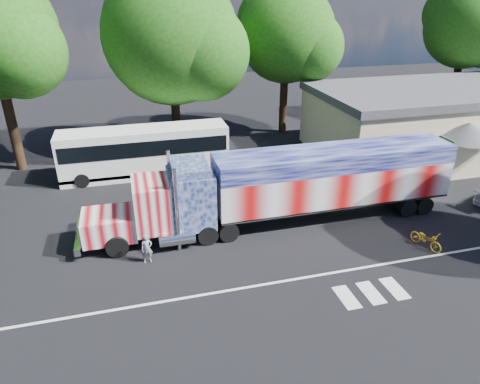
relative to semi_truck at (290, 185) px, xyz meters
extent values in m
plane|color=black|center=(-2.73, -2.26, -2.34)|extent=(100.00, 100.00, 0.00)
cube|color=silver|center=(-2.73, -5.26, -2.33)|extent=(30.00, 0.15, 0.01)
cube|color=silver|center=(0.07, -7.06, -2.33)|extent=(0.70, 1.60, 0.01)
cube|color=silver|center=(1.27, -7.06, -2.33)|extent=(0.70, 1.60, 0.01)
cube|color=silver|center=(2.47, -7.06, -2.33)|extent=(0.70, 1.60, 0.01)
cube|color=black|center=(-6.65, 0.00, -1.61)|extent=(9.28, 1.03, 0.31)
cube|color=#D27B82|center=(-9.95, 0.00, -1.10)|extent=(2.68, 2.27, 1.34)
cube|color=silver|center=(-11.34, 0.00, -1.10)|extent=(0.12, 1.96, 1.20)
cube|color=silver|center=(-11.55, 0.00, -1.77)|extent=(0.31, 2.58, 0.37)
cube|color=#D27B82|center=(-7.68, 0.00, -0.17)|extent=(1.86, 2.58, 2.58)
cube|color=black|center=(-8.56, 0.00, 0.29)|extent=(0.06, 2.17, 0.93)
cube|color=#485889|center=(-5.62, 0.00, -0.07)|extent=(2.27, 2.58, 2.99)
cube|color=#485889|center=(-5.62, 0.00, 1.64)|extent=(1.86, 2.48, 0.52)
cylinder|color=silver|center=(-6.55, 1.36, -0.07)|extent=(0.21, 0.21, 4.54)
cylinder|color=silver|center=(-6.55, -1.36, -0.07)|extent=(0.21, 0.21, 4.54)
cylinder|color=silver|center=(-6.65, 1.34, -1.67)|extent=(1.86, 0.68, 0.68)
cylinder|color=silver|center=(-6.65, -1.34, -1.67)|extent=(1.86, 0.68, 0.68)
cylinder|color=black|center=(-9.64, -1.13, -1.77)|extent=(1.13, 0.36, 1.13)
cylinder|color=black|center=(-9.64, 1.13, -1.77)|extent=(1.13, 0.36, 1.13)
cylinder|color=black|center=(-5.00, -1.08, -1.80)|extent=(1.07, 0.57, 1.07)
cylinder|color=black|center=(-5.00, 1.08, -1.80)|extent=(1.07, 0.57, 1.07)
cylinder|color=black|center=(-3.86, -1.08, -1.80)|extent=(1.07, 0.57, 1.07)
cylinder|color=black|center=(-3.86, 1.08, -1.80)|extent=(1.07, 0.57, 1.07)
cube|color=black|center=(2.63, 0.00, -1.36)|extent=(13.41, 1.13, 0.31)
cube|color=#D97878|center=(2.63, 0.00, -0.17)|extent=(13.82, 2.68, 2.06)
cube|color=#444A8E|center=(2.63, 0.00, 1.38)|extent=(13.82, 2.68, 1.03)
cube|color=silver|center=(2.63, 0.00, -1.20)|extent=(13.82, 2.68, 0.12)
cube|color=silver|center=(9.57, 0.00, 0.35)|extent=(0.04, 2.58, 2.99)
cylinder|color=black|center=(7.07, -1.08, -1.80)|extent=(1.07, 0.57, 1.07)
cylinder|color=black|center=(7.07, 1.08, -1.80)|extent=(1.07, 0.57, 1.07)
cylinder|color=black|center=(8.21, -1.08, -1.80)|extent=(1.07, 0.57, 1.07)
cylinder|color=black|center=(8.21, 1.08, -1.80)|extent=(1.07, 0.57, 1.07)
cube|color=white|center=(-7.49, 9.32, -0.62)|extent=(11.80, 2.56, 3.44)
cube|color=black|center=(-7.49, 9.32, 0.02)|extent=(11.40, 2.61, 1.08)
cube|color=black|center=(-7.49, 9.32, -1.89)|extent=(11.80, 2.56, 0.25)
cube|color=black|center=(-13.39, 9.32, -0.47)|extent=(0.06, 2.26, 1.38)
cylinder|color=black|center=(-11.91, 8.09, -1.84)|extent=(0.98, 0.29, 0.98)
cylinder|color=black|center=(-11.91, 10.55, -1.84)|extent=(0.98, 0.29, 0.98)
cylinder|color=black|center=(-4.54, 8.09, -1.84)|extent=(0.98, 0.29, 0.98)
cylinder|color=black|center=(-4.54, 10.55, -1.84)|extent=(0.98, 0.29, 0.98)
cylinder|color=black|center=(-3.66, 8.09, -1.84)|extent=(0.98, 0.29, 0.98)
cylinder|color=black|center=(-3.66, 10.55, -1.84)|extent=(0.98, 0.29, 0.98)
cube|color=beige|center=(17.27, 8.74, -0.04)|extent=(22.00, 10.00, 4.60)
cube|color=#46464B|center=(17.27, 8.74, 2.56)|extent=(22.40, 10.40, 0.60)
cube|color=#1E5926|center=(9.27, 3.70, 0.06)|extent=(1.60, 0.08, 1.20)
cube|color=#1E5926|center=(13.27, 3.70, 0.06)|extent=(1.60, 0.08, 1.20)
cube|color=beige|center=(14.27, 3.14, -1.04)|extent=(3.00, 1.20, 2.60)
cube|color=#1E5926|center=(14.27, 3.14, 0.56)|extent=(3.40, 1.60, 0.25)
cone|color=#46464B|center=(14.27, 3.14, 1.06)|extent=(4.00, 4.00, 1.20)
imported|color=slate|center=(-8.22, -2.03, -1.57)|extent=(0.61, 0.44, 1.54)
imported|color=gold|center=(5.96, -4.44, -1.85)|extent=(1.19, 1.96, 0.97)
cylinder|color=black|center=(5.61, 16.44, 1.17)|extent=(0.70, 0.70, 7.02)
sphere|color=#245B15|center=(5.61, 16.44, 6.44)|extent=(8.39, 8.39, 8.39)
sphere|color=#245B15|center=(7.28, 15.18, 5.43)|extent=(5.87, 5.87, 5.87)
sphere|color=#245B15|center=(4.35, 17.70, 7.44)|extent=(5.45, 5.45, 5.45)
cylinder|color=black|center=(23.85, 16.17, 1.30)|extent=(0.70, 0.70, 7.27)
sphere|color=#245B15|center=(23.85, 16.17, 6.75)|extent=(7.95, 7.95, 7.95)
sphere|color=#245B15|center=(22.66, 17.36, 7.79)|extent=(5.17, 5.17, 5.17)
cylinder|color=black|center=(-16.55, 12.76, 1.55)|extent=(0.70, 0.70, 7.77)
sphere|color=#245B15|center=(-14.80, 11.45, 6.27)|extent=(6.12, 6.12, 6.12)
cylinder|color=black|center=(-4.63, 13.77, 1.29)|extent=(0.70, 0.70, 7.25)
sphere|color=#245B15|center=(-4.63, 13.77, 6.72)|extent=(10.19, 10.19, 10.19)
sphere|color=#245B15|center=(-2.59, 12.24, 5.69)|extent=(7.13, 7.13, 7.13)
sphere|color=#245B15|center=(-6.16, 15.30, 7.76)|extent=(6.62, 6.62, 6.62)
camera|label=1|loc=(-8.37, -20.35, 10.01)|focal=32.00mm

